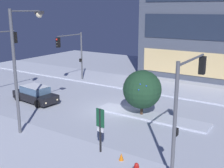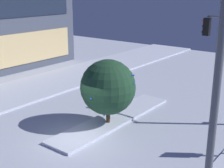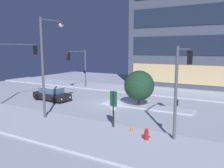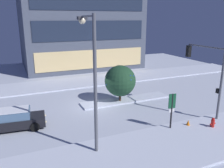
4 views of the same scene
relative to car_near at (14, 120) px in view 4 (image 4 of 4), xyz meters
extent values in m
plane|color=silver|center=(7.01, 1.90, -0.71)|extent=(52.00, 52.00, 0.00)
cube|color=silver|center=(7.01, -6.69, -0.64)|extent=(52.00, 5.20, 0.14)
cube|color=silver|center=(7.01, 10.49, -0.64)|extent=(52.00, 5.20, 0.14)
cube|color=silver|center=(10.29, 2.16, -0.64)|extent=(9.00, 1.80, 0.14)
cube|color=#F2D18C|center=(11.31, 15.14, 1.34)|extent=(16.34, 0.10, 2.74)
cube|color=#232D42|center=(11.31, 15.14, 5.46)|extent=(16.34, 0.10, 2.74)
cube|color=#232D42|center=(11.31, 15.14, 9.57)|extent=(16.34, 0.10, 2.74)
cube|color=black|center=(0.00, 0.00, -0.18)|extent=(4.59, 2.25, 0.66)
cube|color=slate|center=(0.00, 0.00, 0.43)|extent=(2.55, 1.85, 0.60)
cube|color=white|center=(0.00, 0.00, 0.76)|extent=(2.36, 1.73, 0.04)
sphere|color=#F9E5B2|center=(2.28, 0.37, -0.21)|extent=(0.16, 0.16, 0.16)
sphere|color=#F9E5B2|center=(2.15, -0.84, -0.21)|extent=(0.16, 0.16, 0.16)
cylinder|color=black|center=(1.54, 0.73, -0.38)|extent=(0.68, 0.29, 0.66)
cylinder|color=black|center=(1.35, -1.04, -0.38)|extent=(0.68, 0.29, 0.66)
cylinder|color=#565960|center=(14.82, -4.89, 2.21)|extent=(0.18, 0.18, 5.85)
cylinder|color=#565960|center=(14.82, -2.96, 4.94)|extent=(0.12, 3.86, 0.12)
cube|color=black|center=(14.82, -1.03, 4.34)|extent=(0.32, 0.36, 1.00)
sphere|color=red|center=(14.82, -0.84, 4.66)|extent=(0.20, 0.20, 0.20)
sphere|color=black|center=(14.82, -0.84, 4.34)|extent=(0.20, 0.20, 0.20)
sphere|color=black|center=(14.82, -0.84, 4.02)|extent=(0.20, 0.20, 0.20)
cube|color=black|center=(14.82, -4.67, 1.69)|extent=(0.20, 0.24, 0.36)
cylinder|color=#565960|center=(4.45, -5.47, 3.34)|extent=(0.20, 0.20, 8.11)
cylinder|color=#565960|center=(4.47, -4.33, 7.25)|extent=(0.14, 2.28, 0.10)
cube|color=#333338|center=(4.49, -3.19, 7.15)|extent=(0.56, 0.36, 0.20)
sphere|color=#F9E5B2|center=(4.49, -3.19, 7.02)|extent=(0.44, 0.44, 0.44)
cylinder|color=red|center=(13.37, -5.85, -0.37)|extent=(0.26, 0.26, 0.69)
sphere|color=red|center=(13.37, -5.85, 0.05)|extent=(0.22, 0.22, 0.22)
cylinder|color=red|center=(13.19, -5.85, -0.33)|extent=(0.12, 0.10, 0.10)
cylinder|color=red|center=(13.55, -5.85, -0.33)|extent=(0.12, 0.10, 0.10)
cylinder|color=black|center=(10.44, -4.73, 0.66)|extent=(0.12, 0.12, 2.74)
cube|color=#144C2D|center=(10.44, -4.73, 1.49)|extent=(0.55, 0.11, 1.07)
cube|color=white|center=(10.44, -4.73, 0.78)|extent=(0.44, 0.09, 0.24)
cylinder|color=#473323|center=(9.59, 2.02, -0.27)|extent=(0.22, 0.22, 0.88)
sphere|color=#1E4228|center=(9.59, 2.02, 1.43)|extent=(2.96, 2.96, 2.96)
sphere|color=blue|center=(10.01, 0.63, 1.80)|extent=(0.10, 0.10, 0.10)
sphere|color=blue|center=(8.91, 1.74, 0.12)|extent=(0.10, 0.10, 0.10)
sphere|color=blue|center=(10.44, 0.97, 2.07)|extent=(0.10, 0.10, 0.10)
sphere|color=blue|center=(10.04, 0.81, 2.17)|extent=(0.10, 0.10, 0.10)
sphere|color=blue|center=(8.11, 1.92, 1.22)|extent=(0.10, 0.10, 0.10)
cone|color=orange|center=(11.93, -4.90, -0.44)|extent=(0.36, 0.36, 0.55)
camera|label=1|loc=(19.23, -17.07, 7.37)|focal=46.49mm
camera|label=2|loc=(-2.89, -7.97, 6.43)|focal=50.86mm
camera|label=3|loc=(18.07, -18.57, 4.94)|focal=36.73mm
camera|label=4|loc=(0.27, -17.36, 7.14)|focal=37.67mm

